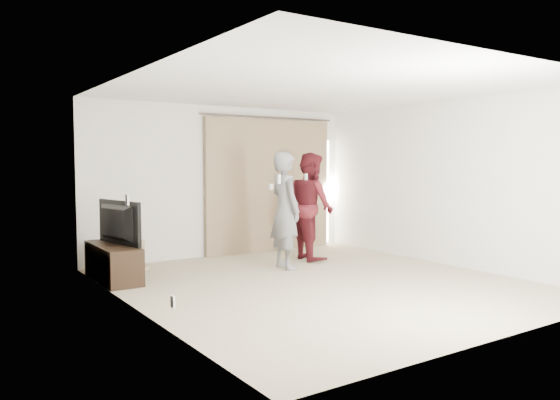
% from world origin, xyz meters
% --- Properties ---
extents(floor, '(5.50, 5.50, 0.00)m').
position_xyz_m(floor, '(0.00, 0.00, 0.00)').
color(floor, tan).
rests_on(floor, ground).
extents(wall_back, '(5.00, 0.04, 2.60)m').
position_xyz_m(wall_back, '(0.00, 2.75, 1.30)').
color(wall_back, white).
rests_on(wall_back, ground).
extents(wall_left, '(0.04, 5.50, 2.60)m').
position_xyz_m(wall_left, '(-2.50, -0.00, 1.30)').
color(wall_left, white).
rests_on(wall_left, ground).
extents(ceiling, '(5.00, 5.50, 0.01)m').
position_xyz_m(ceiling, '(0.00, 0.00, 2.60)').
color(ceiling, white).
rests_on(ceiling, wall_back).
extents(curtain, '(2.80, 0.11, 2.46)m').
position_xyz_m(curtain, '(0.91, 2.68, 1.20)').
color(curtain, tan).
rests_on(curtain, ground).
extents(tv_console, '(0.45, 1.29, 0.50)m').
position_xyz_m(tv_console, '(-2.27, 1.73, 0.25)').
color(tv_console, black).
rests_on(tv_console, ground).
extents(tv, '(0.35, 1.06, 0.61)m').
position_xyz_m(tv, '(-2.27, 1.73, 0.80)').
color(tv, black).
rests_on(tv, tv_console).
extents(scratching_post, '(0.34, 0.34, 0.45)m').
position_xyz_m(scratching_post, '(-1.72, 2.27, 0.18)').
color(scratching_post, tan).
rests_on(scratching_post, ground).
extents(person_man, '(0.49, 0.69, 1.79)m').
position_xyz_m(person_man, '(0.20, 1.14, 0.90)').
color(person_man, slate).
rests_on(person_man, ground).
extents(person_woman, '(0.82, 0.97, 1.79)m').
position_xyz_m(person_woman, '(1.01, 1.56, 0.89)').
color(person_woman, '#56151B').
rests_on(person_woman, ground).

